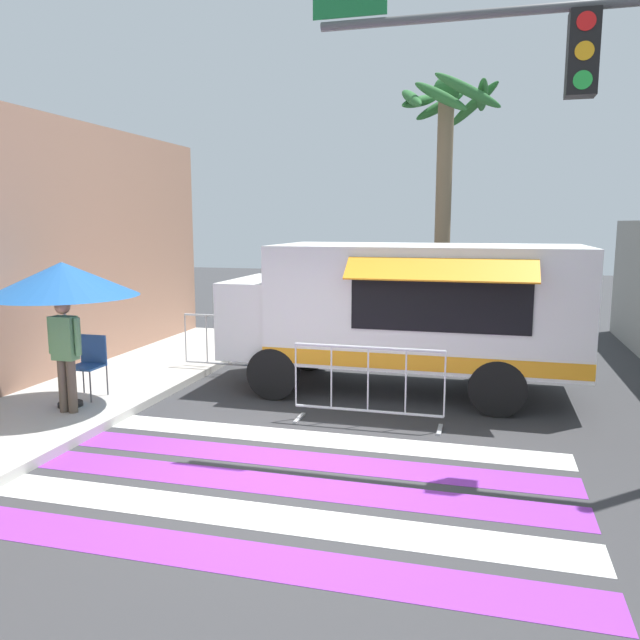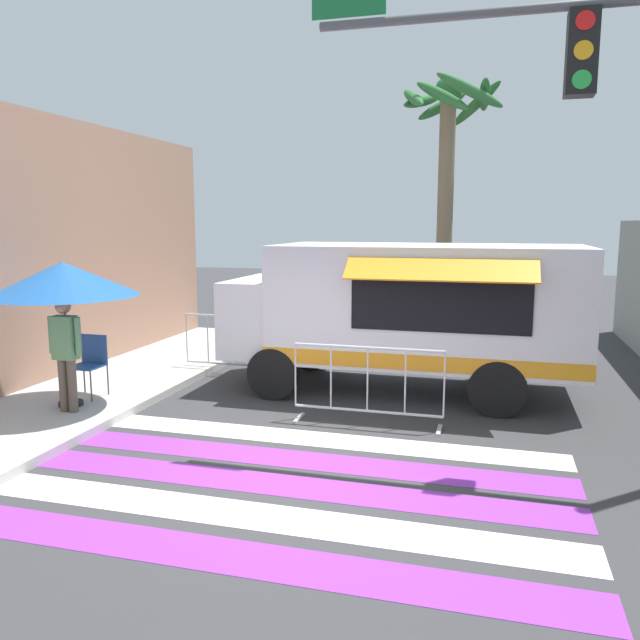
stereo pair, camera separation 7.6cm
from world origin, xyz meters
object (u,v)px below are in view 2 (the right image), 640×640
object	(u,v)px
barricade_side	(229,345)
palm_tree	(448,158)
patio_umbrella	(63,279)
traffic_signal_pole	(638,128)
folding_chair	(90,359)
barricade_front	(367,386)
food_truck	(400,307)
vendor_person	(66,348)

from	to	relation	value
barricade_side	palm_tree	world-z (taller)	palm_tree
patio_umbrella	traffic_signal_pole	bearing A→B (deg)	-0.56
traffic_signal_pole	folding_chair	world-z (taller)	traffic_signal_pole
barricade_front	palm_tree	size ratio (longest dim) A/B	0.35
food_truck	barricade_front	world-z (taller)	food_truck
traffic_signal_pole	patio_umbrella	distance (m)	7.74
palm_tree	patio_umbrella	bearing A→B (deg)	-125.27
patio_umbrella	folding_chair	bearing A→B (deg)	93.47
traffic_signal_pole	barricade_side	size ratio (longest dim) A/B	3.18
barricade_front	vendor_person	bearing A→B (deg)	-167.61
food_truck	folding_chair	world-z (taller)	food_truck
food_truck	patio_umbrella	distance (m)	5.30
barricade_front	palm_tree	bearing A→B (deg)	85.04
barricade_front	barricade_side	size ratio (longest dim) A/B	1.20
vendor_person	palm_tree	bearing A→B (deg)	65.27
traffic_signal_pole	barricade_side	world-z (taller)	traffic_signal_pole
folding_chair	barricade_front	size ratio (longest dim) A/B	0.45
barricade_side	food_truck	bearing A→B (deg)	-4.98
food_truck	folding_chair	xyz separation A→B (m)	(-4.60, -2.06, -0.74)
food_truck	barricade_side	xyz separation A→B (m)	(-3.25, 0.28, -0.90)
folding_chair	palm_tree	distance (m)	8.92
barricade_side	palm_tree	distance (m)	6.66
barricade_side	vendor_person	bearing A→B (deg)	-109.83
patio_umbrella	palm_tree	world-z (taller)	palm_tree
folding_chair	traffic_signal_pole	bearing A→B (deg)	-21.05
food_truck	traffic_signal_pole	distance (m)	4.67
traffic_signal_pole	palm_tree	distance (m)	7.55
food_truck	barricade_side	world-z (taller)	food_truck
folding_chair	barricade_front	distance (m)	4.45
food_truck	barricade_side	distance (m)	3.38
food_truck	barricade_side	size ratio (longest dim) A/B	3.26
food_truck	barricade_side	bearing A→B (deg)	175.02
barricade_side	palm_tree	size ratio (longest dim) A/B	0.29
traffic_signal_pole	food_truck	bearing A→B (deg)	137.47
traffic_signal_pole	barricade_front	bearing A→B (deg)	166.61
barricade_front	barricade_side	bearing A→B (deg)	144.03
food_truck	traffic_signal_pole	bearing A→B (deg)	-42.53
folding_chair	palm_tree	size ratio (longest dim) A/B	0.16
traffic_signal_pole	patio_umbrella	world-z (taller)	traffic_signal_pole
palm_tree	food_truck	bearing A→B (deg)	-95.15
traffic_signal_pole	vendor_person	distance (m)	7.86
vendor_person	palm_tree	size ratio (longest dim) A/B	0.27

